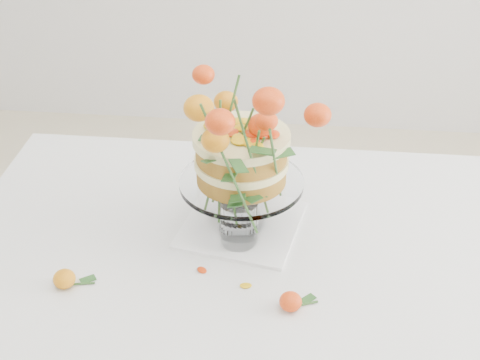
% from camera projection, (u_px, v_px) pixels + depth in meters
% --- Properties ---
extents(table, '(1.43, 0.93, 0.76)m').
position_uv_depth(table, '(260.00, 273.00, 1.58)').
color(table, '#A67B61').
rests_on(table, ground).
extents(napkin, '(0.31, 0.31, 0.01)m').
position_uv_depth(napkin, '(241.00, 225.00, 1.59)').
color(napkin, white).
rests_on(napkin, table).
extents(cake_stand, '(0.29, 0.29, 0.26)m').
position_uv_depth(cake_stand, '(241.00, 162.00, 1.50)').
color(cake_stand, white).
rests_on(cake_stand, napkin).
extents(rose_vase, '(0.38, 0.38, 0.44)m').
position_uv_depth(rose_vase, '(238.00, 147.00, 1.40)').
color(rose_vase, white).
rests_on(rose_vase, table).
extents(loose_rose_near, '(0.09, 0.05, 0.04)m').
position_uv_depth(loose_rose_near, '(65.00, 279.00, 1.41)').
color(loose_rose_near, orange).
rests_on(loose_rose_near, table).
extents(loose_rose_far, '(0.08, 0.05, 0.04)m').
position_uv_depth(loose_rose_far, '(291.00, 302.00, 1.35)').
color(loose_rose_far, red).
rests_on(loose_rose_far, table).
extents(stray_petal_a, '(0.03, 0.02, 0.00)m').
position_uv_depth(stray_petal_a, '(202.00, 270.00, 1.46)').
color(stray_petal_a, '#E6B10E').
rests_on(stray_petal_a, table).
extents(stray_petal_b, '(0.03, 0.02, 0.00)m').
position_uv_depth(stray_petal_b, '(246.00, 286.00, 1.42)').
color(stray_petal_b, '#E6B10E').
rests_on(stray_petal_b, table).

